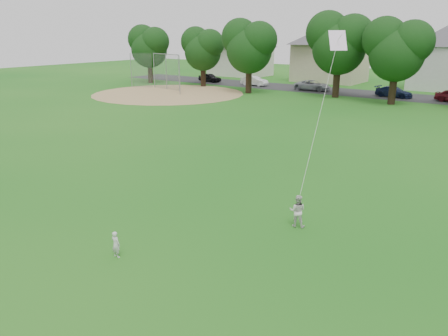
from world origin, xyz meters
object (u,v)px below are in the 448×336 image
Objects in this scene: toddler at (116,244)px; kite at (319,117)px; baseball_backstop at (163,72)px.

kite is at bearing -114.23° from toddler.
toddler is 9.33m from kite.
kite reaches higher than baseball_backstop.
baseball_backstop is (-32.53, 24.53, -1.63)m from kite.
baseball_backstop is at bearing -50.39° from toddler.
toddler is 0.09× the size of baseball_backstop.
kite is 0.76× the size of baseball_backstop.
toddler is at bearing -48.06° from baseball_backstop.
kite reaches higher than toddler.
toddler is 43.86m from baseball_backstop.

